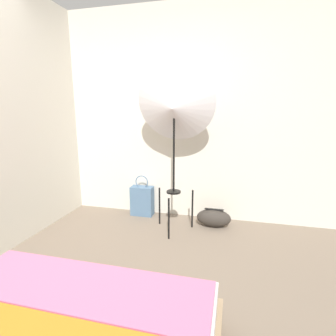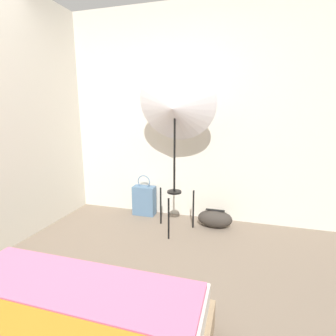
# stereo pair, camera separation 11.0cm
# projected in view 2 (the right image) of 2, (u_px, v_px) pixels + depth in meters

# --- Properties ---
(ground_plane) EXTENTS (14.00, 14.00, 0.00)m
(ground_plane) POSITION_uv_depth(u_px,v_px,m) (79.00, 332.00, 1.64)
(ground_plane) COLOR #756656
(wall_back) EXTENTS (8.00, 0.05, 2.60)m
(wall_back) POSITION_uv_depth(u_px,v_px,m) (170.00, 116.00, 3.29)
(wall_back) COLOR beige
(wall_back) RESTS_ON ground_plane
(wall_side_left) EXTENTS (0.05, 8.00, 2.60)m
(wall_side_left) POSITION_uv_depth(u_px,v_px,m) (17.00, 117.00, 2.66)
(wall_side_left) COLOR beige
(wall_side_left) RESTS_ON ground_plane
(photo_umbrella) EXTENTS (0.87, 0.47, 1.86)m
(photo_umbrella) POSITION_uv_depth(u_px,v_px,m) (175.00, 106.00, 2.76)
(photo_umbrella) COLOR black
(photo_umbrella) RESTS_ON ground_plane
(tote_bag) EXTENTS (0.29, 0.15, 0.54)m
(tote_bag) POSITION_uv_depth(u_px,v_px,m) (144.00, 200.00, 3.48)
(tote_bag) COLOR slate
(tote_bag) RESTS_ON ground_plane
(duffel_bag) EXTENTS (0.40, 0.21, 0.22)m
(duffel_bag) POSITION_uv_depth(u_px,v_px,m) (215.00, 219.00, 3.11)
(duffel_bag) COLOR #332D28
(duffel_bag) RESTS_ON ground_plane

